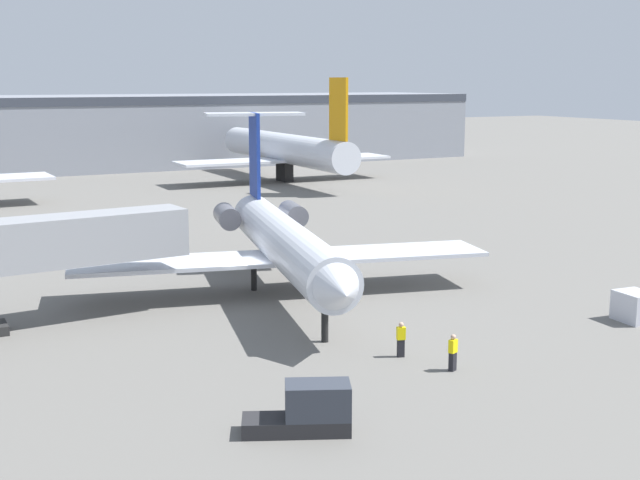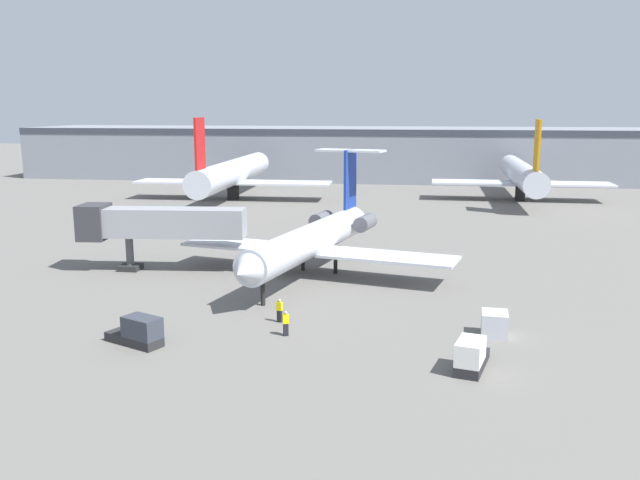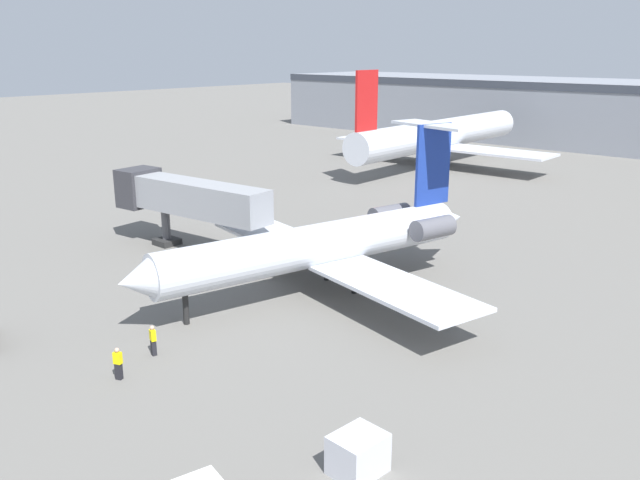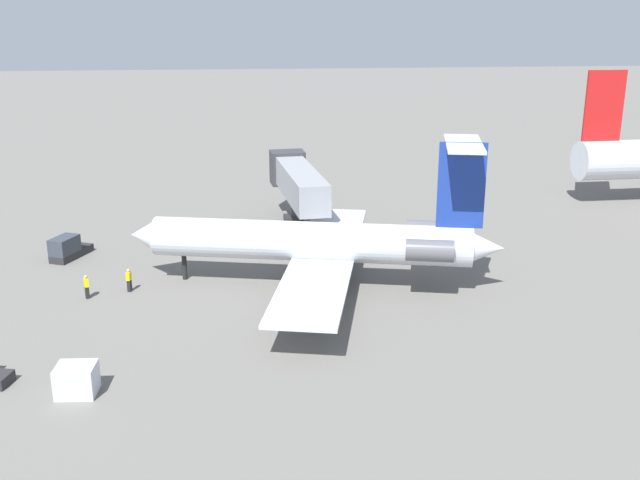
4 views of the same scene
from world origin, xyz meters
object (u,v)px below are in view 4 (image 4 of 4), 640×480
(regional_jet, at_px, (322,241))
(cargo_container_uld, at_px, (77,380))
(jet_bridge, at_px, (297,180))
(ground_crew_loader, at_px, (129,280))
(baggage_tug_trailing, at_px, (68,249))
(ground_crew_marshaller, at_px, (87,287))

(regional_jet, relative_size, cargo_container_uld, 12.57)
(regional_jet, bearing_deg, cargo_container_uld, -45.17)
(jet_bridge, bearing_deg, regional_jet, 2.23)
(regional_jet, distance_m, jet_bridge, 14.96)
(ground_crew_loader, relative_size, baggage_tug_trailing, 0.40)
(regional_jet, distance_m, baggage_tug_trailing, 21.27)
(baggage_tug_trailing, bearing_deg, jet_bridge, 109.88)
(jet_bridge, xyz_separation_m, ground_crew_loader, (14.66, -13.08, -3.53))
(ground_crew_marshaller, distance_m, cargo_container_uld, 13.68)
(ground_crew_marshaller, relative_size, cargo_container_uld, 0.80)
(regional_jet, bearing_deg, ground_crew_marshaller, -87.40)
(regional_jet, height_order, jet_bridge, regional_jet)
(cargo_container_uld, bearing_deg, baggage_tug_trailing, -167.00)
(ground_crew_loader, bearing_deg, cargo_container_uld, -2.75)
(ground_crew_marshaller, bearing_deg, regional_jet, 92.60)
(ground_crew_marshaller, distance_m, baggage_tug_trailing, 9.35)
(regional_jet, relative_size, jet_bridge, 1.75)
(jet_bridge, bearing_deg, ground_crew_loader, -41.75)
(jet_bridge, height_order, ground_crew_loader, jet_bridge)
(regional_jet, bearing_deg, jet_bridge, -177.77)
(ground_crew_marshaller, height_order, ground_crew_loader, same)
(jet_bridge, height_order, ground_crew_marshaller, jet_bridge)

